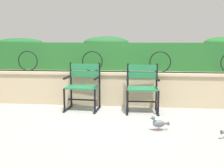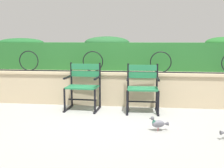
# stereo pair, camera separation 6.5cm
# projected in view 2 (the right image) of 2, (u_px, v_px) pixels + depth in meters

# --- Properties ---
(ground_plane) EXTENTS (60.00, 60.00, 0.00)m
(ground_plane) POSITION_uv_depth(u_px,v_px,m) (111.00, 117.00, 4.87)
(ground_plane) COLOR #9E9E99
(stone_wall) EXTENTS (7.89, 0.41, 0.68)m
(stone_wall) POSITION_uv_depth(u_px,v_px,m) (117.00, 88.00, 5.73)
(stone_wall) COLOR tan
(stone_wall) RESTS_ON ground
(iron_arch_fence) EXTENTS (7.34, 0.02, 0.42)m
(iron_arch_fence) POSITION_uv_depth(u_px,v_px,m) (97.00, 63.00, 5.62)
(iron_arch_fence) COLOR black
(iron_arch_fence) RESTS_ON stone_wall
(hedge_row) EXTENTS (7.73, 0.66, 0.71)m
(hedge_row) POSITION_uv_depth(u_px,v_px,m) (118.00, 54.00, 6.12)
(hedge_row) COLOR #236028
(hedge_row) RESTS_ON stone_wall
(park_chair_left) EXTENTS (0.64, 0.55, 0.88)m
(park_chair_left) POSITION_uv_depth(u_px,v_px,m) (83.00, 85.00, 5.33)
(park_chair_left) COLOR #237547
(park_chair_left) RESTS_ON ground
(park_chair_right) EXTENTS (0.60, 0.54, 0.88)m
(park_chair_right) POSITION_uv_depth(u_px,v_px,m) (143.00, 87.00, 5.16)
(park_chair_right) COLOR #237547
(park_chair_right) RESTS_ON ground
(pigeon_near_chairs) EXTENTS (0.29, 0.15, 0.22)m
(pigeon_near_chairs) POSITION_uv_depth(u_px,v_px,m) (158.00, 123.00, 4.10)
(pigeon_near_chairs) COLOR slate
(pigeon_near_chairs) RESTS_ON ground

